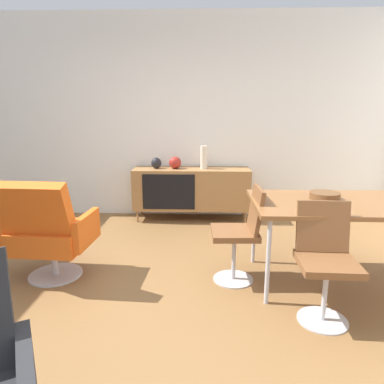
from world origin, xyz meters
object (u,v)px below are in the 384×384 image
at_px(sideboard, 191,189).
at_px(vase_ceramic_small, 156,163).
at_px(vase_sculptural_dark, 204,157).
at_px(dining_chair_front_left, 325,258).
at_px(dining_chair_near_window, 241,231).
at_px(wooden_bowl_on_table, 325,196).
at_px(dining_table, 347,207).
at_px(vase_cobalt, 175,163).
at_px(lounge_chair_red, 48,230).

xyz_separation_m(sideboard, vase_ceramic_small, (-0.48, 0.00, 0.36)).
bearing_deg(vase_sculptural_dark, dining_chair_front_left, -69.77).
relative_size(vase_sculptural_dark, dining_chair_near_window, 0.37).
distance_m(sideboard, vase_ceramic_small, 0.60).
distance_m(vase_ceramic_small, wooden_bowl_on_table, 2.44).
bearing_deg(sideboard, dining_table, -52.57).
distance_m(dining_table, dining_chair_near_window, 0.92).
relative_size(vase_ceramic_small, dining_chair_near_window, 0.18).
height_order(dining_table, wooden_bowl_on_table, wooden_bowl_on_table).
relative_size(vase_cobalt, vase_sculptural_dark, 0.53).
bearing_deg(wooden_bowl_on_table, dining_table, -29.25).
xyz_separation_m(dining_chair_front_left, dining_chair_near_window, (-0.54, 0.56, 0.00)).
xyz_separation_m(vase_sculptural_dark, dining_chair_front_left, (0.88, -2.38, -0.41)).
relative_size(sideboard, vase_sculptural_dark, 5.12).
height_order(vase_sculptural_dark, lounge_chair_red, vase_sculptural_dark).
relative_size(wooden_bowl_on_table, lounge_chair_red, 0.27).
bearing_deg(dining_chair_near_window, dining_chair_front_left, -46.03).
xyz_separation_m(dining_table, wooden_bowl_on_table, (-0.16, 0.09, 0.07)).
relative_size(sideboard, wooden_bowl_on_table, 6.15).
bearing_deg(vase_cobalt, vase_ceramic_small, 180.00).
bearing_deg(dining_table, vase_ceramic_small, 135.83).
relative_size(vase_cobalt, lounge_chair_red, 0.18).
relative_size(vase_cobalt, vase_ceramic_small, 1.10).
bearing_deg(dining_chair_front_left, dining_chair_near_window, 133.97).
bearing_deg(dining_table, dining_chair_near_window, 179.85).
bearing_deg(dining_chair_near_window, wooden_bowl_on_table, 6.93).
distance_m(vase_cobalt, lounge_chair_red, 2.13).
xyz_separation_m(vase_ceramic_small, dining_chair_front_left, (1.53, -2.38, -0.33)).
bearing_deg(vase_sculptural_dark, wooden_bowl_on_table, -58.46).
height_order(sideboard, dining_chair_front_left, dining_chair_front_left).
distance_m(vase_ceramic_small, dining_table, 2.62).
distance_m(sideboard, dining_chair_near_window, 1.89).
relative_size(dining_chair_front_left, lounge_chair_red, 0.90).
xyz_separation_m(sideboard, dining_chair_near_window, (0.51, -1.82, 0.03)).
height_order(vase_sculptural_dark, vase_ceramic_small, vase_sculptural_dark).
bearing_deg(vase_ceramic_small, sideboard, -0.22).
bearing_deg(sideboard, dining_chair_near_window, -74.45).
relative_size(dining_table, dining_chair_front_left, 1.87).
bearing_deg(vase_cobalt, lounge_chair_red, -117.68).
xyz_separation_m(wooden_bowl_on_table, lounge_chair_red, (-2.44, -0.13, -0.30)).
relative_size(vase_sculptural_dark, dining_chair_front_left, 0.37).
bearing_deg(dining_chair_front_left, vase_sculptural_dark, 110.23).
bearing_deg(vase_ceramic_small, wooden_bowl_on_table, -45.29).
height_order(vase_ceramic_small, dining_chair_near_window, vase_ceramic_small).
height_order(sideboard, wooden_bowl_on_table, wooden_bowl_on_table).
height_order(wooden_bowl_on_table, lounge_chair_red, lounge_chair_red).
distance_m(sideboard, vase_sculptural_dark, 0.47).
bearing_deg(wooden_bowl_on_table, sideboard, 125.45).
distance_m(dining_chair_front_left, lounge_chair_red, 2.31).
xyz_separation_m(wooden_bowl_on_table, dining_chair_front_left, (-0.19, -0.65, -0.30)).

